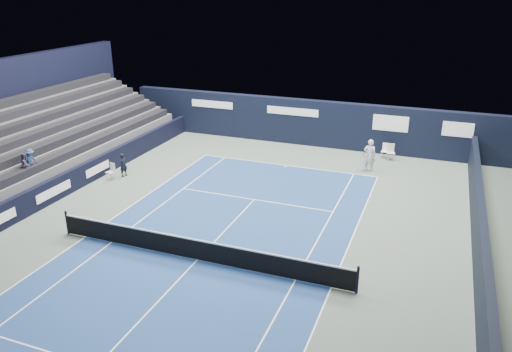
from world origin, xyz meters
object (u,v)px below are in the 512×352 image
(folding_chair_back_a, at_px, (391,151))
(tennis_player, at_px, (370,155))
(folding_chair_back_b, at_px, (385,149))
(tennis_net, at_px, (197,249))
(line_judge_chair, at_px, (111,170))

(folding_chair_back_a, xyz_separation_m, tennis_player, (-0.96, -2.48, 0.38))
(folding_chair_back_b, xyz_separation_m, tennis_player, (-0.59, -2.76, 0.43))
(tennis_net, bearing_deg, line_judge_chair, 144.01)
(folding_chair_back_b, distance_m, tennis_player, 2.86)
(folding_chair_back_a, relative_size, folding_chair_back_b, 1.08)
(tennis_player, bearing_deg, line_judge_chair, -153.98)
(line_judge_chair, distance_m, tennis_player, 14.92)
(folding_chair_back_b, bearing_deg, folding_chair_back_a, -29.64)
(line_judge_chair, distance_m, tennis_net, 10.63)
(line_judge_chair, bearing_deg, folding_chair_back_a, 49.06)
(tennis_net, bearing_deg, folding_chair_back_a, 69.31)
(folding_chair_back_a, height_order, tennis_player, tennis_player)
(tennis_net, relative_size, tennis_player, 6.68)
(folding_chair_back_a, bearing_deg, folding_chair_back_b, 124.74)
(folding_chair_back_b, height_order, tennis_player, tennis_player)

